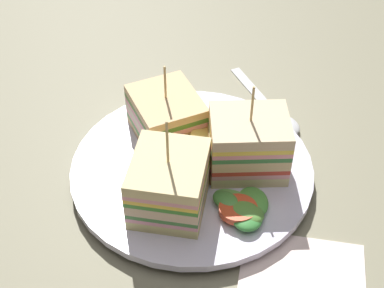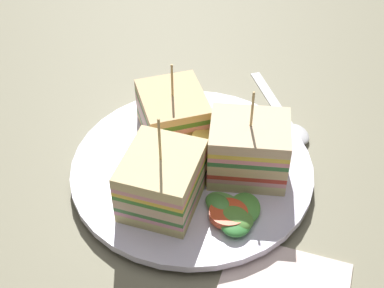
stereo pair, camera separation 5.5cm
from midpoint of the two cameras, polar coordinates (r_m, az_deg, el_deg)
name	(u,v)px [view 1 (the left image)]	position (r cm, az deg, el deg)	size (l,w,h in cm)	color
ground_plane	(192,181)	(59.19, -2.68, -3.95)	(128.44, 71.30, 1.80)	gray
plate	(192,169)	(57.88, -2.74, -2.73)	(25.19, 25.19, 1.52)	white
sandwich_wedge_0	(169,183)	(51.97, -5.43, -4.17)	(9.34, 8.64, 10.53)	#D3C67D
sandwich_wedge_1	(248,144)	(55.22, 2.96, -0.13)	(6.80, 8.21, 10.24)	beige
sandwich_wedge_2	(167,116)	(59.53, -5.29, 2.76)	(9.42, 8.69, 8.94)	#DBB880
chip_pile	(206,148)	(57.16, -1.29, -0.54)	(6.20, 6.74, 3.32)	#EEC174
salad_garnish	(242,208)	(52.69, 2.17, -6.77)	(6.84, 5.93, 1.48)	#46883C
spoon	(278,116)	(65.30, 6.50, 2.77)	(14.55, 6.39, 1.00)	silver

